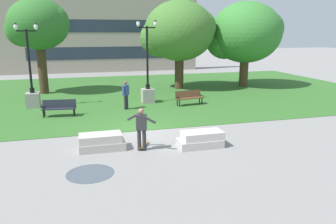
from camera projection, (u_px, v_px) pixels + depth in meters
The scene contains 16 objects.
ground_plane at pixel (141, 131), 15.47m from camera, with size 140.00×140.00×0.00m, color gray.
grass_lawn at pixel (117, 94), 24.83m from camera, with size 40.00×20.00×0.02m, color #336628.
concrete_block_center at pixel (101, 142), 12.99m from camera, with size 1.80×0.90×0.64m.
concrete_block_left at pixel (201, 139), 13.31m from camera, with size 1.83×0.90×0.64m.
person_skateboarder at pixel (141, 127), 12.74m from camera, with size 1.04×0.88×1.71m.
skateboard at pixel (143, 145), 13.33m from camera, with size 0.59×1.01×0.14m.
puddle at pixel (90, 173), 10.84m from camera, with size 1.59×1.59×0.01m, color #47515B.
park_bench_near_left at pixel (189, 97), 20.86m from camera, with size 1.86×0.79×0.90m.
park_bench_near_right at pixel (59, 107), 18.03m from camera, with size 1.85×0.73×0.90m.
lamp_post_left at pixel (32, 91), 20.07m from camera, with size 1.32×0.80×5.10m.
lamp_post_right at pixel (148, 86), 21.45m from camera, with size 1.32×0.80×5.30m.
tree_far_left at pixel (179, 32), 25.94m from camera, with size 5.83×5.56×6.98m.
tree_near_right at pixel (38, 25), 23.70m from camera, with size 4.56×4.35×6.94m.
tree_far_right at pixel (245, 33), 27.22m from camera, with size 6.17×5.88×6.99m.
person_bystander_near_lawn at pixel (126, 93), 19.56m from camera, with size 0.50×0.65×1.71m.
building_facade_distant at pixel (103, 26), 37.25m from camera, with size 22.33×1.03×10.42m.
Camera 1 is at (-2.66, -14.62, 4.56)m, focal length 35.00 mm.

